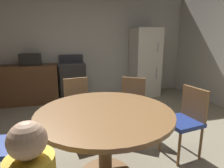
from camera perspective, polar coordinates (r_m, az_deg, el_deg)
The scene contains 10 objects.
ground_plane at distance 2.41m, azimuth 0.19°, elevation -23.08°, with size 14.00×14.00×0.00m, color gray.
wall_back at distance 4.95m, azimuth -9.43°, elevation 12.14°, with size 6.02×0.12×2.70m, color beige.
kitchen_counter at distance 4.77m, azimuth -28.94°, elevation -0.28°, with size 2.06×0.60×0.90m, color brown.
oven_range at distance 4.63m, azimuth -12.18°, elevation 0.95°, with size 0.60×0.60×1.10m.
refrigerator at distance 4.98m, azimuth 10.24°, elevation 6.69°, with size 0.68×0.68×1.76m.
microwave at distance 4.60m, azimuth -24.19°, elevation 7.11°, with size 0.44×0.32×0.26m, color black.
dining_table at distance 1.88m, azimuth -2.21°, elevation -12.45°, with size 1.34×1.34×0.76m.
chair_north at distance 2.88m, azimuth -10.52°, elevation -5.77°, with size 0.46×0.46×0.87m.
chair_east at distance 2.49m, azimuth 22.16°, elevation -9.64°, with size 0.45×0.45×0.87m.
chair_northeast at distance 2.87m, azimuth 6.06°, elevation -5.62°, with size 0.56×0.56×0.87m.
Camera 1 is at (-0.52, -1.87, 1.42)m, focal length 29.18 mm.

